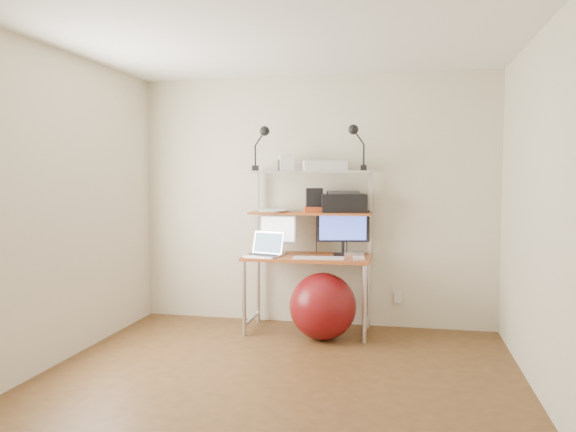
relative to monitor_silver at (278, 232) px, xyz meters
name	(u,v)px	position (x,y,z in m)	size (l,w,h in m)	color
room	(273,212)	(0.31, -1.52, 0.30)	(3.60, 3.60, 3.60)	brown
computer_desk	(309,233)	(0.31, -0.02, 0.00)	(1.20, 0.60, 1.57)	#AD4A21
wall_outlet	(398,297)	(1.16, 0.26, -0.65)	(0.08, 0.01, 0.12)	silver
monitor_silver	(278,232)	(0.00, 0.00, 0.00)	(0.36, 0.13, 0.41)	#B8B7BC
monitor_black	(343,229)	(0.63, 0.05, 0.04)	(0.50, 0.17, 0.50)	black
laptop	(266,251)	(-0.08, -0.17, -0.17)	(0.39, 0.35, 0.29)	silver
keyboard	(319,258)	(0.44, -0.25, -0.21)	(0.47, 0.13, 0.01)	silver
mouse	(359,258)	(0.81, -0.21, -0.20)	(0.10, 0.06, 0.03)	silver
mac_mini	(354,254)	(0.74, 0.03, -0.20)	(0.18, 0.18, 0.03)	silver
phone	(307,257)	(0.33, -0.20, -0.21)	(0.06, 0.12, 0.01)	black
printer	(343,202)	(0.63, 0.09, 0.29)	(0.49, 0.39, 0.21)	black
nas_cube	(314,200)	(0.35, 0.07, 0.31)	(0.16, 0.16, 0.23)	black
red_box	(314,210)	(0.36, -0.01, 0.22)	(0.19, 0.13, 0.05)	#B5401D
scanner	(324,165)	(0.44, 0.07, 0.65)	(0.47, 0.38, 0.11)	silver
box_white	(287,163)	(0.08, 0.02, 0.67)	(0.13, 0.11, 0.16)	silver
box_grey	(284,165)	(0.05, 0.06, 0.65)	(0.11, 0.11, 0.11)	#323235
clip_lamp_left	(263,138)	(-0.14, -0.03, 0.91)	(0.17, 0.10, 0.43)	black
clip_lamp_right	(356,137)	(0.75, -0.01, 0.91)	(0.17, 0.10, 0.43)	black
exercise_ball	(323,306)	(0.49, -0.30, -0.65)	(0.61, 0.61, 0.61)	#680C0B
paper_stack	(273,210)	(-0.06, 0.05, 0.21)	(0.39, 0.42, 0.02)	white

